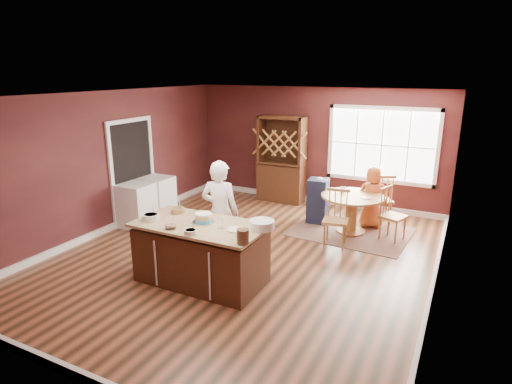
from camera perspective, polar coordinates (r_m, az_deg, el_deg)
room_shell at (r=6.97m, az=-1.43°, el=1.69°), size 7.00×7.00×7.00m
window at (r=9.70m, az=16.42°, el=6.03°), size 2.36×0.10×1.66m
doorway at (r=9.23m, az=-16.10°, el=2.55°), size 0.08×1.26×2.13m
kitchen_island at (r=6.45m, az=-7.33°, el=-8.23°), size 1.93×1.01×0.92m
dining_table at (r=8.47m, az=12.73°, el=-1.84°), size 1.22×1.22×0.75m
baker at (r=6.89m, az=-4.80°, el=-2.79°), size 0.68×0.50×1.72m
layer_cake at (r=6.31m, az=-7.03°, el=-3.42°), size 0.34×0.34×0.14m
bowl_blue at (r=6.54m, az=-13.82°, el=-3.28°), size 0.24×0.24×0.09m
bowl_yellow at (r=6.79m, az=-10.42°, el=-2.42°), size 0.21×0.21×0.08m
bowl_pink at (r=6.15m, az=-11.35°, el=-4.54°), size 0.16×0.16×0.06m
bowl_olive at (r=5.89m, az=-8.72°, el=-5.29°), size 0.18×0.18×0.07m
drinking_glass at (r=6.04m, az=-4.78°, el=-4.11°), size 0.08×0.08×0.17m
dinner_plate at (r=5.99m, az=-2.69°, el=-5.01°), size 0.26×0.26×0.02m
white_tub at (r=6.01m, az=0.77°, el=-4.36°), size 0.36×0.36×0.12m
stoneware_crock at (r=5.51m, az=-1.77°, el=-5.95°), size 0.16×0.16×0.19m
rug at (r=8.64m, az=12.52°, el=-5.18°), size 2.28×1.82×0.01m
chair_east at (r=8.30m, az=17.85°, el=-2.82°), size 0.52×0.53×1.01m
chair_south at (r=7.78m, az=10.59°, el=-3.46°), size 0.49×0.47×1.04m
chair_north at (r=9.13m, az=16.21°, el=-0.77°), size 0.61×0.60×1.07m
seated_woman at (r=8.84m, az=15.25°, el=-0.66°), size 0.70×0.56×1.25m
high_chair at (r=8.91m, az=8.23°, el=-1.05°), size 0.43×0.43×0.97m
toddler at (r=8.91m, az=8.74°, el=1.11°), size 0.18×0.14×0.26m
table_plate at (r=8.29m, az=14.52°, el=-0.73°), size 0.21×0.21×0.02m
table_cup at (r=8.61m, az=11.52°, el=0.37°), size 0.14×0.14×0.10m
hutch at (r=10.19m, az=3.44°, el=4.37°), size 1.11×0.46×2.04m
washer at (r=8.93m, az=-15.62°, el=-1.73°), size 0.61×0.59×0.88m
dryer at (r=9.39m, az=-13.03°, el=-0.69°), size 0.61×0.59×0.88m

